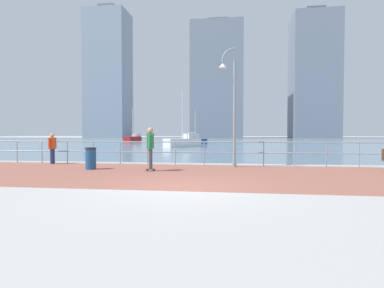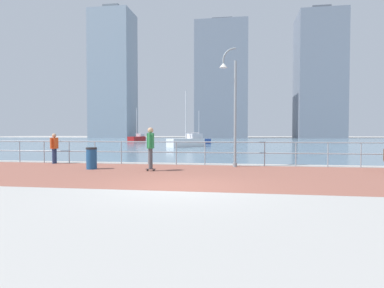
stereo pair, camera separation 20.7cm
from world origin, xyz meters
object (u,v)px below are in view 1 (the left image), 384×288
Objects in this scene: trash_bin at (91,158)px; sailboat_ivory at (133,138)px; bystander at (52,146)px; lamppost at (231,101)px; sailboat_blue at (194,141)px; skateboarder at (150,145)px; sailboat_navy at (184,142)px.

trash_bin is 0.16× the size of sailboat_ivory.
bystander is at bearing -77.21° from sailboat_ivory.
sailboat_ivory is (-18.08, 40.78, -2.41)m from lamppost.
lamppost reaches higher than sailboat_blue.
skateboarder is at bearing -70.84° from sailboat_ivory.
skateboarder is at bearing -5.97° from trash_bin.
sailboat_navy is (-2.39, 22.58, -0.48)m from skateboarder.
lamppost is at bearing -79.44° from sailboat_blue.
lamppost is 0.87× the size of sailboat_navy.
sailboat_navy is at bearing 96.03° from skateboarder.
sailboat_blue is at bearing 90.89° from sailboat_navy.
sailboat_navy is at bearing -58.35° from sailboat_ivory.
lamppost is 3.05× the size of skateboarder.
lamppost is 3.55× the size of bystander.
lamppost is at bearing 33.37° from skateboarder.
bystander is 0.25× the size of sailboat_navy.
skateboarder is at bearing -83.97° from sailboat_navy.
sailboat_blue is 0.79× the size of sailboat_ivory.
bystander is 3.70m from trash_bin.
lamppost is 6.64m from trash_bin.
sailboat_navy is 1.03× the size of sailboat_ivory.
lamppost is at bearing 17.19° from trash_bin.
lamppost is 44.67m from sailboat_ivory.
skateboarder is 6.18m from bystander.
sailboat_ivory reaches higher than bystander.
trash_bin is at bearing -162.81° from lamppost.
bystander is at bearing 145.32° from trash_bin.
skateboarder is 0.29× the size of sailboat_navy.
sailboat_blue is at bearing 84.07° from bystander.
sailboat_navy is (3.32, 20.20, -0.29)m from bystander.
trash_bin is at bearing -90.77° from sailboat_navy.
bystander is at bearing 178.23° from lamppost.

